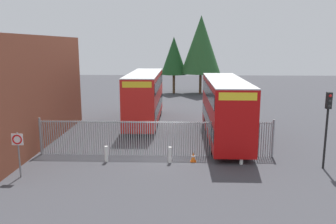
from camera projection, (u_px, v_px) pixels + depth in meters
The scene contains 12 objects.
ground_plane at pixel (170, 126), 29.60m from camera, with size 100.00×100.00×0.00m, color #3D3D42.
palisade_fence at pixel (155, 137), 21.55m from camera, with size 14.59×0.14×2.35m.
double_decker_bus_near_gate at pixel (225, 107), 24.83m from camera, with size 2.54×10.81×4.42m.
double_decker_bus_behind_fence_left at pixel (145, 96), 30.50m from camera, with size 2.54×10.81×4.42m.
bollard_near_left at pixel (106, 154), 20.53m from camera, with size 0.20×0.20×0.95m, color silver.
bollard_center_front at pixel (170, 155), 20.37m from camera, with size 0.20×0.20×0.95m, color silver.
bollard_near_right at pixel (241, 156), 20.09m from camera, with size 0.20×0.20×0.95m, color silver.
traffic_cone_by_gate at pixel (193, 157), 20.56m from camera, with size 0.34×0.34×0.59m.
speed_limit_sign_post at pixel (18, 145), 17.86m from camera, with size 0.60×0.14×2.40m.
traffic_light_kerbside at pixel (328, 116), 18.94m from camera, with size 0.28×0.33×4.30m.
tree_tall_back at pixel (201, 45), 47.83m from camera, with size 5.51×5.51×10.74m.
tree_short_side at pixel (174, 56), 48.51m from camera, with size 3.64×3.64×7.89m.
Camera 1 is at (0.92, -20.81, 6.83)m, focal length 37.22 mm.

